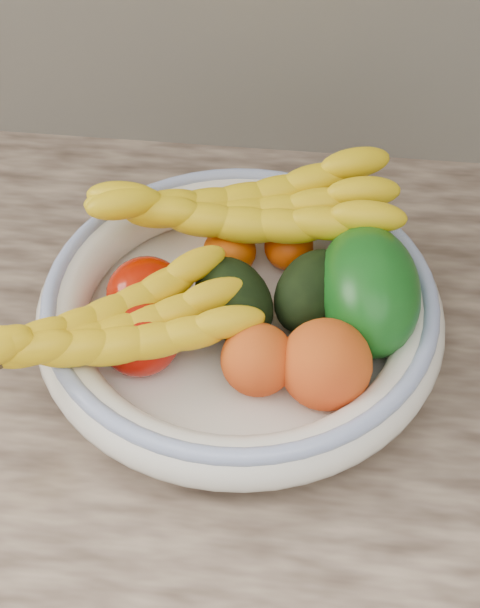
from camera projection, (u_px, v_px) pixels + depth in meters
name	position (u px, v px, depth m)	size (l,w,h in m)	color
kitchen_counter	(242.00, 539.00, 1.26)	(2.44, 0.66, 1.40)	brown
fruit_bowl	(240.00, 312.00, 0.89)	(0.39, 0.39, 0.08)	white
clementine_back_left	(234.00, 229.00, 0.96)	(0.05, 0.05, 0.05)	#FC6905
clementine_back_right	(289.00, 247.00, 0.94)	(0.05, 0.05, 0.05)	#F65305
clementine_back_mid	(230.00, 251.00, 0.94)	(0.05, 0.05, 0.05)	#E05704
tomato_left	(147.00, 294.00, 0.89)	(0.08, 0.08, 0.07)	#A31000
tomato_near_left	(140.00, 338.00, 0.85)	(0.08, 0.08, 0.07)	#AF0F06
avocado_center	(234.00, 300.00, 0.88)	(0.07, 0.10, 0.07)	black
avocado_right	(313.00, 291.00, 0.89)	(0.07, 0.10, 0.07)	black
green_mango	(368.00, 291.00, 0.87)	(0.09, 0.15, 0.10)	#0E4B12
peach_front	(258.00, 360.00, 0.83)	(0.07, 0.07, 0.07)	orange
peach_right	(326.00, 364.00, 0.82)	(0.08, 0.08, 0.08)	orange
banana_bunch_back	(243.00, 216.00, 0.93)	(0.32, 0.12, 0.09)	yellow
banana_bunch_front	(109.00, 335.00, 0.83)	(0.28, 0.11, 0.08)	yellow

